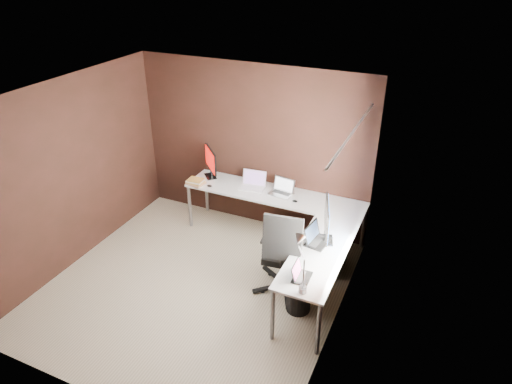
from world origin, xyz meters
TOP-DOWN VIEW (x-y plane):
  - room at (0.34, 0.07)m, footprint 3.60×3.60m
  - desk at (0.84, 1.04)m, footprint 2.65×2.25m
  - drawer_pedestal at (1.43, 1.15)m, footprint 0.42×0.50m
  - monitor_left at (-0.62, 1.62)m, footprint 0.39×0.40m
  - monitor_right at (1.49, 0.65)m, footprint 0.23×0.60m
  - laptop_white at (0.12, 1.56)m, footprint 0.38×0.29m
  - laptop_silver at (0.58, 1.55)m, footprint 0.36×0.28m
  - laptop_black_big at (1.39, 0.58)m, footprint 0.29×0.37m
  - laptop_black_small at (1.44, -0.14)m, footprint 0.19×0.26m
  - book_stack at (-0.71, 1.30)m, footprint 0.28×0.24m
  - mouse_left at (-0.48, 1.30)m, footprint 0.10×0.07m
  - mouse_corner at (0.84, 1.39)m, footprint 0.09×0.07m
  - desk_lamp at (1.48, -0.29)m, footprint 0.20×0.23m
  - office_chair at (1.07, 0.43)m, footprint 0.66×0.67m
  - wastebasket at (1.35, 0.15)m, footprint 0.37×0.37m

SIDE VIEW (x-z plane):
  - wastebasket at x=1.35m, z-range 0.00..0.34m
  - drawer_pedestal at x=1.43m, z-range 0.00..0.60m
  - office_chair at x=1.07m, z-range -0.25..0.94m
  - desk at x=0.84m, z-range 0.31..1.04m
  - mouse_corner at x=0.84m, z-range 0.73..0.76m
  - mouse_left at x=-0.48m, z-range 0.73..0.76m
  - book_stack at x=-0.71m, z-range 0.73..0.81m
  - laptop_black_small at x=1.44m, z-range 0.68..0.86m
  - laptop_silver at x=0.58m, z-range 0.67..0.89m
  - laptop_black_big at x=1.39m, z-range 0.67..0.89m
  - laptop_white at x=0.12m, z-range 0.66..0.90m
  - monitor_left at x=-0.62m, z-range 0.76..1.22m
  - monitor_right at x=1.49m, z-range 0.76..1.27m
  - desk_lamp at x=1.48m, z-range 0.81..1.44m
  - room at x=0.34m, z-range 0.03..2.53m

